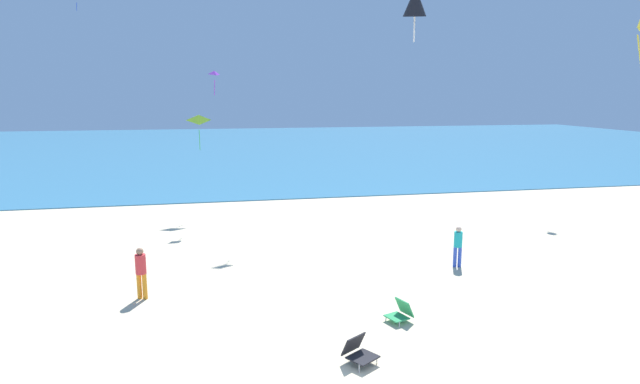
{
  "coord_description": "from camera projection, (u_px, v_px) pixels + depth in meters",
  "views": [
    {
      "loc": [
        -3.0,
        -8.06,
        5.71
      ],
      "look_at": [
        0.0,
        6.72,
        2.89
      ],
      "focal_mm": 29.59,
      "sensor_mm": 36.0,
      "label": 1
    }
  ],
  "objects": [
    {
      "name": "kite_purple",
      "position": [
        214.0,
        73.0,
        23.5
      ],
      "size": [
        0.58,
        0.55,
        1.11
      ],
      "rotation": [
        0.0,
        0.0,
        3.71
      ],
      "color": "purple"
    },
    {
      "name": "person_3",
      "position": [
        141.0,
        270.0,
        14.74
      ],
      "size": [
        0.39,
        0.39,
        1.49
      ],
      "rotation": [
        0.0,
        0.0,
        1.19
      ],
      "color": "orange",
      "rests_on": "ground_plane"
    },
    {
      "name": "kite_black",
      "position": [
        415.0,
        2.0,
        9.14
      ],
      "size": [
        0.53,
        0.57,
        0.95
      ],
      "rotation": [
        0.0,
        0.0,
        5.99
      ],
      "color": "black"
    },
    {
      "name": "beach_chair_near_camera",
      "position": [
        358.0,
        351.0,
        11.28
      ],
      "size": [
        0.83,
        0.85,
        0.6
      ],
      "rotation": [
        0.0,
        0.0,
        5.29
      ],
      "color": "black",
      "rests_on": "ground_plane"
    },
    {
      "name": "person_6",
      "position": [
        458.0,
        244.0,
        17.5
      ],
      "size": [
        0.35,
        0.35,
        1.39
      ],
      "rotation": [
        0.0,
        0.0,
        4.37
      ],
      "color": "blue",
      "rests_on": "ground_plane"
    },
    {
      "name": "ground_plane",
      "position": [
        302.0,
        254.0,
        19.04
      ],
      "size": [
        120.0,
        120.0,
        0.0
      ],
      "primitive_type": "plane",
      "color": "beige"
    },
    {
      "name": "beach_chair_far_left",
      "position": [
        401.0,
        312.0,
        13.37
      ],
      "size": [
        0.73,
        0.69,
        0.57
      ],
      "rotation": [
        0.0,
        0.0,
        3.5
      ],
      "color": "#2D9956",
      "rests_on": "ground_plane"
    },
    {
      "name": "ocean_water",
      "position": [
        241.0,
        146.0,
        57.5
      ],
      "size": [
        120.0,
        60.0,
        0.05
      ],
      "primitive_type": "cube",
      "color": "teal",
      "rests_on": "ground_plane"
    },
    {
      "name": "kite_lime",
      "position": [
        199.0,
        118.0,
        24.39
      ],
      "size": [
        0.87,
        0.71,
        1.77
      ],
      "rotation": [
        0.0,
        0.0,
        0.08
      ],
      "color": "#99DB33"
    }
  ]
}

